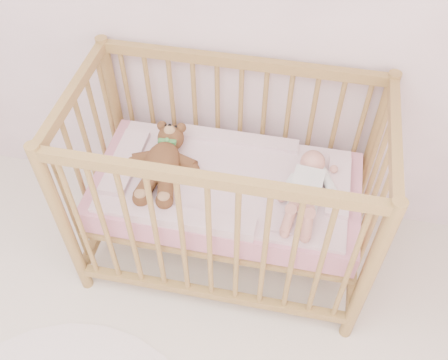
# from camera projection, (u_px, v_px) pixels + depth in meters

# --- Properties ---
(crib) EXTENTS (1.36, 0.76, 1.00)m
(crib) POSITION_uv_depth(u_px,v_px,m) (226.00, 189.00, 2.31)
(crib) COLOR #A37D45
(crib) RESTS_ON floor
(mattress) EXTENTS (1.22, 0.62, 0.13)m
(mattress) POSITION_uv_depth(u_px,v_px,m) (226.00, 191.00, 2.33)
(mattress) COLOR pink
(mattress) RESTS_ON crib
(blanket) EXTENTS (1.10, 0.58, 0.06)m
(blanket) POSITION_uv_depth(u_px,v_px,m) (226.00, 181.00, 2.27)
(blanket) COLOR #E9A0B2
(blanket) RESTS_ON mattress
(baby) EXTENTS (0.29, 0.52, 0.12)m
(baby) POSITION_uv_depth(u_px,v_px,m) (307.00, 185.00, 2.15)
(baby) COLOR silver
(baby) RESTS_ON blanket
(teddy_bear) EXTENTS (0.38, 0.52, 0.14)m
(teddy_bear) POSITION_uv_depth(u_px,v_px,m) (162.00, 162.00, 2.23)
(teddy_bear) COLOR brown
(teddy_bear) RESTS_ON blanket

